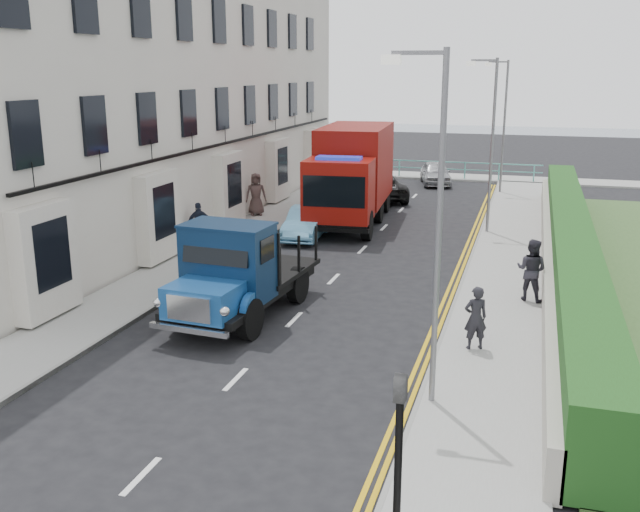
{
  "coord_description": "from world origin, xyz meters",
  "views": [
    {
      "loc": [
        5.93,
        -15.29,
        6.66
      ],
      "look_at": [
        0.25,
        3.62,
        1.4
      ],
      "focal_mm": 40.0,
      "sensor_mm": 36.0,
      "label": 1
    }
  ],
  "objects_px": {
    "parked_car_front": "(219,275)",
    "pedestrian_east_near": "(476,318)",
    "lamp_near": "(433,212)",
    "bedford_lorry": "(232,278)",
    "red_lorry": "(352,173)",
    "lamp_mid": "(490,136)",
    "lamp_far": "(502,119)"
  },
  "relations": [
    {
      "from": "lamp_near",
      "to": "parked_car_front",
      "type": "bearing_deg",
      "value": 144.1
    },
    {
      "from": "lamp_mid",
      "to": "parked_car_front",
      "type": "height_order",
      "value": "lamp_mid"
    },
    {
      "from": "bedford_lorry",
      "to": "pedestrian_east_near",
      "type": "bearing_deg",
      "value": 1.31
    },
    {
      "from": "pedestrian_east_near",
      "to": "bedford_lorry",
      "type": "bearing_deg",
      "value": -27.36
    },
    {
      "from": "parked_car_front",
      "to": "pedestrian_east_near",
      "type": "height_order",
      "value": "pedestrian_east_near"
    },
    {
      "from": "lamp_far",
      "to": "bedford_lorry",
      "type": "xyz_separation_m",
      "value": [
        -5.68,
        -22.64,
        -2.75
      ]
    },
    {
      "from": "parked_car_front",
      "to": "red_lorry",
      "type": "bearing_deg",
      "value": 78.49
    },
    {
      "from": "lamp_mid",
      "to": "pedestrian_east_near",
      "type": "distance_m",
      "value": 13.35
    },
    {
      "from": "red_lorry",
      "to": "parked_car_front",
      "type": "relative_size",
      "value": 1.74
    },
    {
      "from": "bedford_lorry",
      "to": "red_lorry",
      "type": "distance_m",
      "value": 13.28
    },
    {
      "from": "red_lorry",
      "to": "parked_car_front",
      "type": "bearing_deg",
      "value": -99.64
    },
    {
      "from": "lamp_near",
      "to": "lamp_far",
      "type": "xyz_separation_m",
      "value": [
        0.0,
        26.0,
        0.0
      ]
    },
    {
      "from": "lamp_mid",
      "to": "bedford_lorry",
      "type": "distance_m",
      "value": 14.13
    },
    {
      "from": "lamp_mid",
      "to": "red_lorry",
      "type": "distance_m",
      "value": 6.06
    },
    {
      "from": "lamp_far",
      "to": "red_lorry",
      "type": "height_order",
      "value": "lamp_far"
    },
    {
      "from": "parked_car_front",
      "to": "bedford_lorry",
      "type": "bearing_deg",
      "value": -61.25
    },
    {
      "from": "red_lorry",
      "to": "lamp_near",
      "type": "bearing_deg",
      "value": -75.54
    },
    {
      "from": "bedford_lorry",
      "to": "lamp_mid",
      "type": "bearing_deg",
      "value": 70.05
    },
    {
      "from": "lamp_far",
      "to": "parked_car_front",
      "type": "relative_size",
      "value": 1.51
    },
    {
      "from": "lamp_far",
      "to": "bedford_lorry",
      "type": "distance_m",
      "value": 23.51
    },
    {
      "from": "pedestrian_east_near",
      "to": "red_lorry",
      "type": "bearing_deg",
      "value": -88.94
    },
    {
      "from": "red_lorry",
      "to": "lamp_mid",
      "type": "bearing_deg",
      "value": -10.64
    },
    {
      "from": "lamp_far",
      "to": "pedestrian_east_near",
      "type": "distance_m",
      "value": 23.19
    },
    {
      "from": "lamp_near",
      "to": "lamp_mid",
      "type": "relative_size",
      "value": 1.0
    },
    {
      "from": "lamp_mid",
      "to": "pedestrian_east_near",
      "type": "relative_size",
      "value": 4.51
    },
    {
      "from": "pedestrian_east_near",
      "to": "lamp_mid",
      "type": "bearing_deg",
      "value": -111.31
    },
    {
      "from": "lamp_near",
      "to": "pedestrian_east_near",
      "type": "xyz_separation_m",
      "value": [
        0.71,
        3.03,
        -3.1
      ]
    },
    {
      "from": "parked_car_front",
      "to": "lamp_far",
      "type": "bearing_deg",
      "value": 65.63
    },
    {
      "from": "bedford_lorry",
      "to": "red_lorry",
      "type": "relative_size",
      "value": 0.72
    },
    {
      "from": "lamp_near",
      "to": "red_lorry",
      "type": "xyz_separation_m",
      "value": [
        -5.76,
        16.6,
        -1.79
      ]
    },
    {
      "from": "lamp_far",
      "to": "bedford_lorry",
      "type": "relative_size",
      "value": 1.2
    },
    {
      "from": "lamp_far",
      "to": "bedford_lorry",
      "type": "bearing_deg",
      "value": -104.08
    }
  ]
}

